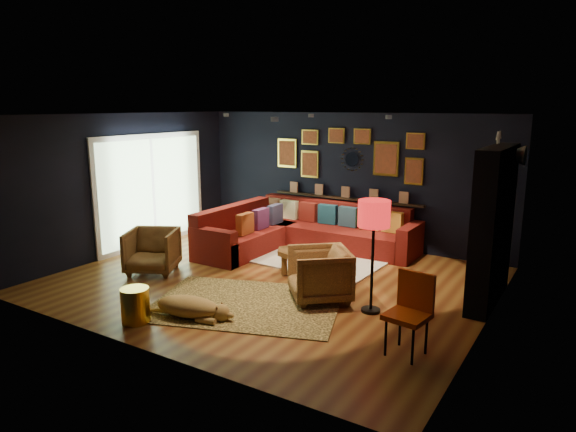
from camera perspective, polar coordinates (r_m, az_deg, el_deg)
The scene contains 20 objects.
floor at distance 8.26m, azimuth -1.83°, elevation -7.16°, with size 6.50×6.50×0.00m, color brown.
room_walls at distance 7.88m, azimuth -1.91°, elevation 3.84°, with size 6.50×6.50×6.50m.
sectional at distance 9.95m, azimuth 0.98°, elevation -1.84°, with size 3.41×2.69×0.86m.
ledge at distance 10.30m, azimuth 6.43°, elevation 1.96°, with size 3.20×0.12×0.04m, color black.
gallery_wall at distance 10.21m, azimuth 6.57°, elevation 6.90°, with size 3.15×0.04×1.02m.
sunburst_mirror at distance 10.18m, azimuth 7.14°, elevation 6.26°, with size 0.47×0.16×0.47m.
fireplace at distance 7.68m, azimuth 21.71°, elevation -1.60°, with size 0.31×1.60×2.20m.
deer_head at distance 8.00m, azimuth 23.28°, elevation 6.29°, with size 0.50×0.28×0.45m.
sliding_door at distance 10.48m, azimuth -14.82°, elevation 2.81°, with size 0.06×2.80×2.20m.
ceiling_spots at distance 8.47m, azimuth 1.10°, elevation 11.00°, with size 3.30×2.50×0.06m.
shag_rug at distance 9.23m, azimuth 3.63°, elevation -4.99°, with size 2.14×1.56×0.03m, color white.
leopard_rug at distance 7.33m, azimuth -4.64°, elevation -9.70°, with size 2.58×1.84×0.01m, color #DBB860.
coffee_table at distance 8.40m, azimuth 0.93°, elevation -4.39°, with size 0.92×0.80×0.39m.
pouf at distance 9.47m, azimuth -6.10°, elevation -3.49°, with size 0.49×0.49×0.32m, color maroon.
armchair_left at distance 8.83m, azimuth -14.87°, elevation -3.55°, with size 0.78×0.73×0.80m, color #C78745.
armchair_right at distance 7.36m, azimuth 3.53°, elevation -6.22°, with size 0.81×0.76×0.83m, color #C78745.
gold_stool at distance 6.96m, azimuth -16.60°, elevation -9.48°, with size 0.36×0.36×0.46m, color gold.
orange_chair at distance 5.95m, azimuth 13.49°, elevation -9.77°, with size 0.50×0.50×0.93m.
floor_lamp at distance 6.78m, azimuth 9.53°, elevation -0.33°, with size 0.42×0.42×1.54m.
dog at distance 6.94m, azimuth -11.06°, elevation -9.43°, with size 1.22×0.60×0.39m, color tan, non-canonical shape.
Camera 1 is at (4.33, -6.48, 2.74)m, focal length 32.00 mm.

